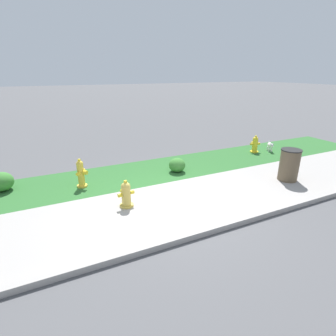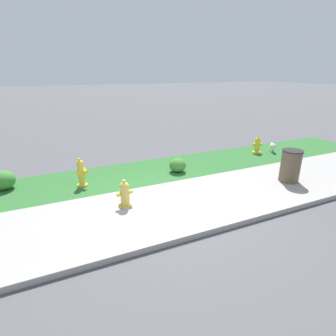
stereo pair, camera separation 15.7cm
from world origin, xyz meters
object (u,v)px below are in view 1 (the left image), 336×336
Objects in this scene: fire_hydrant_far_end at (81,174)px; fire_hydrant_mid_block at (126,194)px; small_white_dog at (270,145)px; shrub_bush_near_lamp at (177,165)px; shrub_bush_far_verge at (1,182)px; trash_bin at (289,165)px; fire_hydrant_at_driveway at (255,144)px.

fire_hydrant_mid_block is at bearing 63.12° from fire_hydrant_far_end.
small_white_dog is (6.41, 1.88, -0.07)m from fire_hydrant_mid_block.
shrub_bush_near_lamp is (2.10, 1.49, -0.09)m from fire_hydrant_mid_block.
small_white_dog is 9.10m from shrub_bush_far_verge.
shrub_bush_far_verge is (-1.93, 0.65, -0.13)m from fire_hydrant_far_end.
trash_bin is at bearing -20.41° from shrub_bush_far_verge.
trash_bin is (5.42, -2.08, 0.08)m from fire_hydrant_far_end.
fire_hydrant_at_driveway reaches higher than shrub_bush_near_lamp.
fire_hydrant_mid_block reaches higher than shrub_bush_far_verge.
shrub_bush_near_lamp is (4.79, -0.75, -0.03)m from shrub_bush_far_verge.
shrub_bush_near_lamp is at bearing -8.94° from shrub_bush_far_verge.
shrub_bush_near_lamp is (-4.31, -0.39, -0.02)m from small_white_dog.
fire_hydrant_at_driveway is (6.53, 0.46, -0.07)m from fire_hydrant_far_end.
fire_hydrant_far_end is at bearing -59.26° from small_white_dog.
small_white_dog is 0.46× the size of trash_bin.
fire_hydrant_far_end is 1.34× the size of shrub_bush_far_verge.
small_white_dog is at bearing -2.30° from shrub_bush_far_verge.
fire_hydrant_at_driveway is 1.12× the size of shrub_bush_far_verge.
small_white_dog is 0.82× the size of shrub_bush_near_lamp.
fire_hydrant_far_end is 1.77m from fire_hydrant_mid_block.
small_white_dog is 4.33m from shrub_bush_near_lamp.
fire_hydrant_far_end is 1.20× the size of fire_hydrant_at_driveway.
fire_hydrant_mid_block is 3.50m from shrub_bush_far_verge.
fire_hydrant_far_end is 1.21× the size of fire_hydrant_mid_block.
shrub_bush_near_lamp is at bearing -56.40° from small_white_dog.
shrub_bush_far_verge is at bearing 171.06° from shrub_bush_near_lamp.
fire_hydrant_at_driveway is 1.29× the size of shrub_bush_near_lamp.
fire_hydrant_mid_block is 1.27× the size of shrub_bush_near_lamp.
fire_hydrant_far_end is 2.04m from shrub_bush_far_verge.
fire_hydrant_mid_block is (-5.78, -2.05, -0.01)m from fire_hydrant_at_driveway.
fire_hydrant_at_driveway is at bearing -76.69° from small_white_dog.
small_white_dog is 2.95m from trash_bin.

